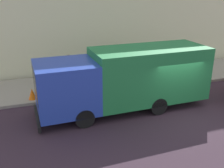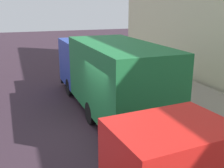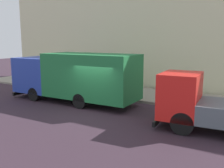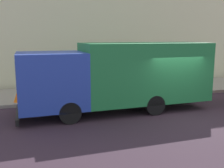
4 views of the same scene
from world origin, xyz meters
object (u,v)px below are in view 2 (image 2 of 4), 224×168
at_px(pedestrian_walking, 179,68).
at_px(pedestrian_standing, 170,83).
at_px(large_utility_truck, 107,72).
at_px(traffic_cone_orange, 120,72).

relative_size(pedestrian_walking, pedestrian_standing, 1.02).
distance_m(large_utility_truck, pedestrian_walking, 5.36).
bearing_deg(pedestrian_walking, large_utility_truck, -54.87).
relative_size(pedestrian_standing, traffic_cone_orange, 2.74).
bearing_deg(pedestrian_standing, pedestrian_walking, 4.89).
distance_m(pedestrian_standing, traffic_cone_orange, 5.04).
xyz_separation_m(pedestrian_walking, pedestrian_standing, (-2.05, -2.49, -0.01)).
relative_size(large_utility_truck, pedestrian_walking, 5.16).
xyz_separation_m(pedestrian_standing, traffic_cone_orange, (-0.50, 4.98, -0.57)).
bearing_deg(traffic_cone_orange, pedestrian_standing, -84.26).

